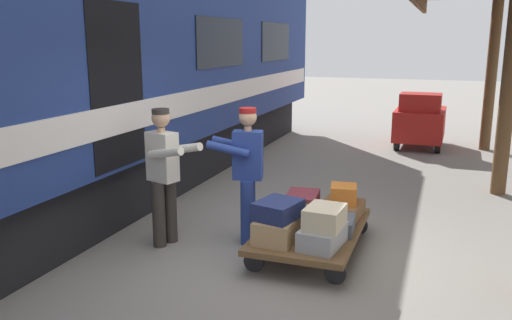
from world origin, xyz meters
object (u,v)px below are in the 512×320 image
suitcase_brown_leather (341,209)px  porter_by_door (164,172)px  suitcase_navy_fabric (278,210)px  suitcase_burgundy_valise (302,202)px  suitcase_tan_vintage (278,229)px  suitcase_olive_duffel (291,217)px  suitcase_orange_carryall (344,194)px  suitcase_slate_roller (333,223)px  luggage_cart (311,231)px  porter_in_overalls (246,170)px  baggage_tug (420,121)px  suitcase_cream_canvas (325,217)px  suitcase_gray_aluminum (323,236)px  train_car (19,74)px

suitcase_brown_leather → porter_by_door: 2.27m
suitcase_brown_leather → suitcase_navy_fabric: 1.22m
suitcase_burgundy_valise → suitcase_navy_fabric: bearing=90.0°
suitcase_tan_vintage → suitcase_olive_duffel: (0.00, -0.53, -0.03)m
suitcase_burgundy_valise → suitcase_orange_carryall: 0.56m
suitcase_slate_roller → suitcase_navy_fabric: bearing=46.7°
luggage_cart → porter_in_overalls: size_ratio=1.14×
porter_in_overalls → baggage_tug: 7.21m
suitcase_olive_duffel → porter_by_door: porter_by_door is taller
luggage_cart → suitcase_tan_vintage: suitcase_tan_vintage is taller
suitcase_slate_roller → baggage_tug: baggage_tug is taller
suitcase_cream_canvas → suitcase_navy_fabric: suitcase_navy_fabric is taller
suitcase_gray_aluminum → baggage_tug: (-0.62, -7.57, 0.21)m
suitcase_cream_canvas → suitcase_orange_carryall: size_ratio=1.28×
luggage_cart → suitcase_orange_carryall: 0.70m
luggage_cart → suitcase_orange_carryall: (-0.28, -0.55, 0.33)m
suitcase_cream_canvas → luggage_cart: bearing=-63.6°
suitcase_navy_fabric → suitcase_orange_carryall: (-0.53, -1.09, -0.07)m
suitcase_orange_carryall → porter_in_overalls: 1.28m
suitcase_gray_aluminum → suitcase_burgundy_valise: 1.18m
luggage_cart → baggage_tug: baggage_tug is taller
suitcase_cream_canvas → suitcase_slate_roller: bearing=-87.9°
luggage_cart → suitcase_slate_roller: 0.29m
suitcase_navy_fabric → porter_in_overalls: bearing=-44.4°
train_car → suitcase_slate_roller: train_car is taller
train_car → suitcase_tan_vintage: size_ratio=29.40×
train_car → baggage_tug: size_ratio=10.46×
luggage_cart → suitcase_cream_canvas: bearing=116.4°
train_car → suitcase_cream_canvas: (-4.12, 0.17, -1.42)m
suitcase_tan_vintage → baggage_tug: (-1.13, -7.57, 0.19)m
suitcase_tan_vintage → porter_in_overalls: size_ratio=0.36×
suitcase_slate_roller → suitcase_orange_carryall: (-0.02, -0.55, 0.20)m
suitcase_brown_leather → porter_by_door: bearing=24.6°
suitcase_orange_carryall → baggage_tug: 6.52m
porter_by_door → suitcase_tan_vintage: bearing=174.6°
suitcase_tan_vintage → porter_by_door: porter_by_door is taller
train_car → suitcase_brown_leather: train_car is taller
luggage_cart → suitcase_tan_vintage: bearing=64.4°
suitcase_cream_canvas → suitcase_navy_fabric: (0.53, -0.01, 0.02)m
suitcase_navy_fabric → porter_by_door: porter_by_door is taller
luggage_cart → suitcase_orange_carryall: suitcase_orange_carryall is taller
suitcase_burgundy_valise → suitcase_olive_duffel: suitcase_burgundy_valise is taller
suitcase_gray_aluminum → suitcase_slate_roller: 0.53m
luggage_cart → porter_by_door: size_ratio=1.14×
luggage_cart → baggage_tug: (-0.87, -7.04, 0.37)m
suitcase_olive_duffel → suitcase_burgundy_valise: bearing=-90.0°
suitcase_slate_roller → porter_in_overalls: bearing=-2.3°
suitcase_brown_leather → suitcase_navy_fabric: size_ratio=1.19×
suitcase_navy_fabric → train_car: bearing=-2.4°
suitcase_tan_vintage → porter_by_door: 1.58m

